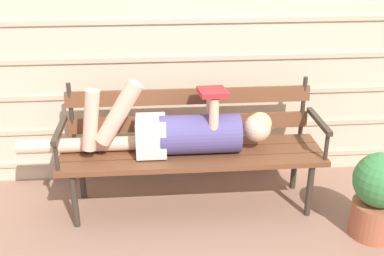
% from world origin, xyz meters
% --- Properties ---
extents(ground_plane, '(12.00, 12.00, 0.00)m').
position_xyz_m(ground_plane, '(0.00, 0.00, 0.00)').
color(ground_plane, '#936B56').
extents(house_siding, '(4.99, 0.08, 2.20)m').
position_xyz_m(house_siding, '(0.00, 0.56, 1.10)').
color(house_siding, beige).
rests_on(house_siding, ground).
extents(park_bench, '(1.81, 0.49, 0.88)m').
position_xyz_m(park_bench, '(-0.00, 0.12, 0.48)').
color(park_bench, brown).
rests_on(park_bench, ground).
extents(reclining_person, '(1.73, 0.27, 0.55)m').
position_xyz_m(reclining_person, '(-0.09, 0.05, 0.59)').
color(reclining_person, '#514784').
extents(potted_plant, '(0.35, 0.35, 0.58)m').
position_xyz_m(potted_plant, '(1.15, -0.38, 0.31)').
color(potted_plant, '#AD5B3D').
rests_on(potted_plant, ground).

